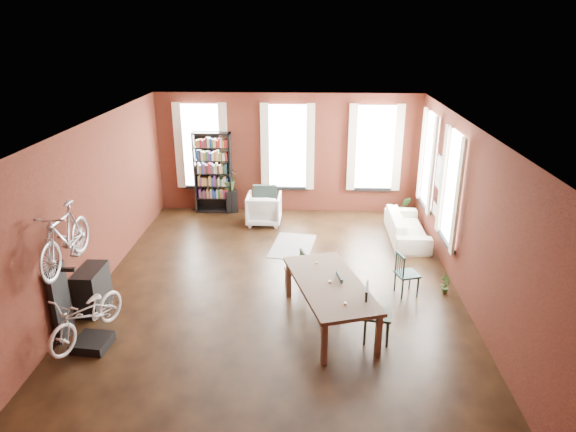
# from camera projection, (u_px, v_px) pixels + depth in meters

# --- Properties ---
(room) EXTENTS (9.00, 9.04, 3.22)m
(room) POSITION_uv_depth(u_px,v_px,m) (291.00, 175.00, 9.88)
(room) COLOR black
(room) RESTS_ON ground
(dining_table) EXTENTS (1.68, 2.52, 0.79)m
(dining_table) POSITION_uv_depth(u_px,v_px,m) (329.00, 303.00, 8.79)
(dining_table) COLOR brown
(dining_table) RESTS_ON ground
(dining_chair_a) EXTENTS (0.46, 0.46, 0.85)m
(dining_chair_a) POSITION_uv_depth(u_px,v_px,m) (329.00, 298.00, 8.88)
(dining_chair_a) COLOR #193637
(dining_chair_a) RESTS_ON ground
(dining_chair_b) EXTENTS (0.45, 0.45, 0.78)m
(dining_chair_b) POSITION_uv_depth(u_px,v_px,m) (295.00, 270.00, 9.96)
(dining_chair_b) COLOR black
(dining_chair_b) RESTS_ON ground
(dining_chair_c) EXTENTS (0.51, 0.51, 0.96)m
(dining_chair_c) POSITION_uv_depth(u_px,v_px,m) (377.00, 314.00, 8.29)
(dining_chair_c) COLOR black
(dining_chair_c) RESTS_ON ground
(dining_chair_d) EXTENTS (0.49, 0.49, 0.85)m
(dining_chair_d) POSITION_uv_depth(u_px,v_px,m) (407.00, 274.00, 9.73)
(dining_chair_d) COLOR #1B3C3D
(dining_chair_d) RESTS_ON ground
(bookshelf) EXTENTS (1.00, 0.32, 2.20)m
(bookshelf) POSITION_uv_depth(u_px,v_px,m) (213.00, 173.00, 13.78)
(bookshelf) COLOR black
(bookshelf) RESTS_ON ground
(white_armchair) EXTENTS (0.86, 0.81, 0.88)m
(white_armchair) POSITION_uv_depth(u_px,v_px,m) (264.00, 207.00, 13.17)
(white_armchair) COLOR silver
(white_armchair) RESTS_ON ground
(cream_sofa) EXTENTS (0.61, 2.08, 0.81)m
(cream_sofa) POSITION_uv_depth(u_px,v_px,m) (407.00, 223.00, 12.23)
(cream_sofa) COLOR beige
(cream_sofa) RESTS_ON ground
(striped_rug) EXTENTS (1.13, 1.60, 0.01)m
(striped_rug) POSITION_uv_depth(u_px,v_px,m) (293.00, 246.00, 11.97)
(striped_rug) COLOR black
(striped_rug) RESTS_ON ground
(bike_trainer) EXTENTS (0.59, 0.59, 0.16)m
(bike_trainer) POSITION_uv_depth(u_px,v_px,m) (93.00, 343.00, 8.24)
(bike_trainer) COLOR black
(bike_trainer) RESTS_ON ground
(bike_wall_rack) EXTENTS (0.16, 0.60, 1.30)m
(bike_wall_rack) POSITION_uv_depth(u_px,v_px,m) (61.00, 302.00, 8.31)
(bike_wall_rack) COLOR black
(bike_wall_rack) RESTS_ON ground
(console_table) EXTENTS (0.40, 0.80, 0.80)m
(console_table) POSITION_uv_depth(u_px,v_px,m) (92.00, 289.00, 9.23)
(console_table) COLOR black
(console_table) RESTS_ON ground
(plant_stand) EXTENTS (0.40, 0.40, 0.62)m
(plant_stand) POSITION_uv_depth(u_px,v_px,m) (231.00, 201.00, 14.04)
(plant_stand) COLOR black
(plant_stand) RESTS_ON ground
(plant_by_sofa) EXTENTS (0.38, 0.62, 0.26)m
(plant_by_sofa) POSITION_uv_depth(u_px,v_px,m) (404.00, 213.00, 13.68)
(plant_by_sofa) COLOR #255321
(plant_by_sofa) RESTS_ON ground
(plant_small) EXTENTS (0.32, 0.43, 0.14)m
(plant_small) POSITION_uv_depth(u_px,v_px,m) (444.00, 290.00, 9.88)
(plant_small) COLOR #365F26
(plant_small) RESTS_ON ground
(bicycle_floor) EXTENTS (0.80, 0.98, 1.60)m
(bicycle_floor) POSITION_uv_depth(u_px,v_px,m) (84.00, 294.00, 7.97)
(bicycle_floor) COLOR beige
(bicycle_floor) RESTS_ON bike_trainer
(bicycle_hung) EXTENTS (0.47, 1.00, 1.66)m
(bicycle_hung) POSITION_uv_depth(u_px,v_px,m) (61.00, 217.00, 7.77)
(bicycle_hung) COLOR #A5A8AD
(bicycle_hung) RESTS_ON bike_wall_rack
(plant_on_stand) EXTENTS (0.57, 0.63, 0.49)m
(plant_on_stand) POSITION_uv_depth(u_px,v_px,m) (229.00, 181.00, 13.88)
(plant_on_stand) COLOR #2F5E25
(plant_on_stand) RESTS_ON plant_stand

